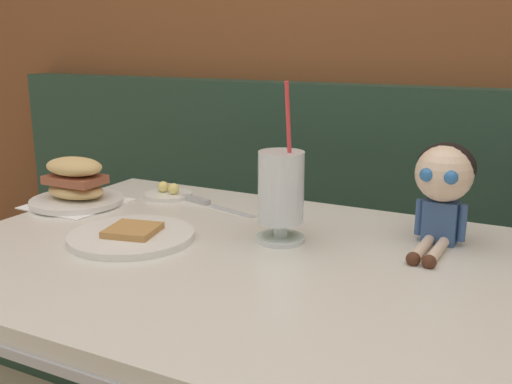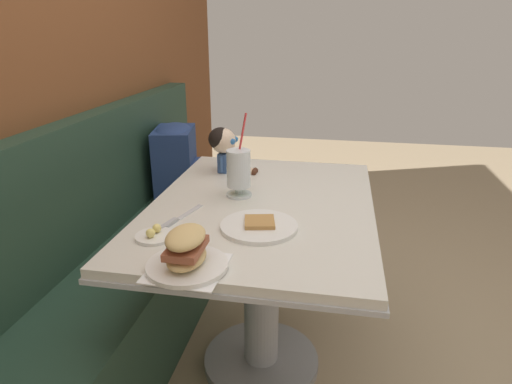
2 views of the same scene
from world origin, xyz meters
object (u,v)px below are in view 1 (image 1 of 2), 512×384
Objects in this scene: sandwich_plate at (76,186)px; milkshake_glass at (281,192)px; toast_plate at (132,235)px; butter_knife at (206,203)px; butter_saucer at (168,193)px; seated_doll at (444,179)px.

milkshake_glass is at bearing -1.93° from sandwich_plate.
toast_plate is 0.28m from butter_knife.
milkshake_glass reaches higher than sandwich_plate.
butter_knife is at bearing 90.58° from toast_plate.
sandwich_plate reaches higher than toast_plate.
seated_doll is at bearing -3.82° from butter_saucer.
seated_doll is at bearing 25.14° from toast_plate.
milkshake_glass is (0.27, 0.13, 0.09)m from toast_plate.
toast_plate is at bearing -89.42° from butter_knife.
milkshake_glass is at bearing -154.92° from seated_doll.
seated_doll is at bearing 25.08° from milkshake_glass.
sandwich_plate is 0.95× the size of butter_knife.
milkshake_glass reaches higher than toast_plate.
sandwich_plate is 0.31m from butter_knife.
sandwich_plate is 0.84m from seated_doll.
sandwich_plate is at bearing 152.82° from toast_plate.
butter_knife is (0.12, -0.02, -0.00)m from butter_saucer.
seated_doll reaches higher than sandwich_plate.
milkshake_glass is 0.55m from sandwich_plate.
seated_doll reaches higher than toast_plate.
butter_knife is at bearing 26.48° from sandwich_plate.
butter_saucer is 0.69m from seated_doll.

